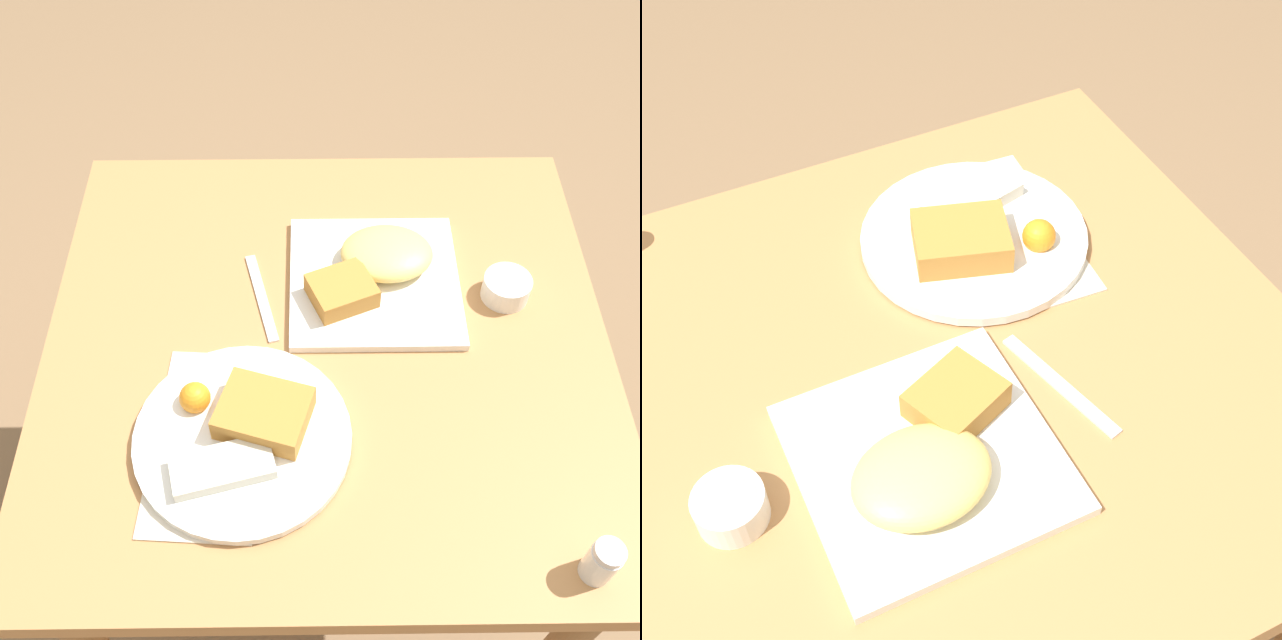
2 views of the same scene
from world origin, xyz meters
TOP-DOWN VIEW (x-y plane):
  - ground_plane at (0.00, 0.00)m, footprint 8.00×8.00m
  - dining_table at (0.00, 0.00)m, footprint 0.86×0.84m
  - menu_card at (0.17, 0.17)m, footprint 0.17×0.30m
  - plate_square_near at (-0.08, -0.12)m, footprint 0.27×0.27m
  - plate_oval_far at (0.12, 0.17)m, footprint 0.30×0.30m
  - sauce_ramekin at (-0.28, -0.08)m, footprint 0.07×0.07m
  - salt_shaker at (-0.32, 0.36)m, footprint 0.04×0.04m
  - butter_knife at (0.10, -0.08)m, footprint 0.06×0.18m

SIDE VIEW (x-z plane):
  - ground_plane at x=0.00m, z-range 0.00..0.00m
  - dining_table at x=0.00m, z-range 0.28..1.05m
  - menu_card at x=0.17m, z-range 0.77..0.77m
  - butter_knife at x=0.10m, z-range 0.77..0.77m
  - plate_oval_far at x=0.12m, z-range 0.76..0.81m
  - sauce_ramekin at x=-0.28m, z-range 0.77..0.81m
  - plate_square_near at x=-0.08m, z-range 0.76..0.82m
  - salt_shaker at x=-0.32m, z-range 0.76..0.83m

